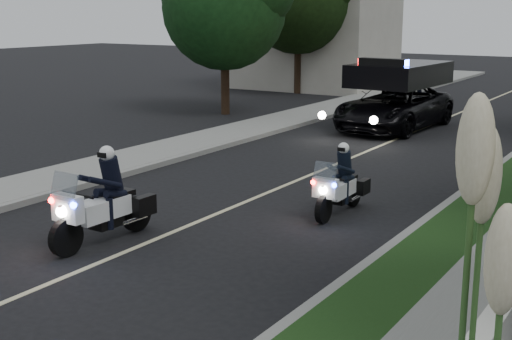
{
  "coord_description": "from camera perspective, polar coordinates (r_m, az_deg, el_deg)",
  "views": [
    {
      "loc": [
        8.45,
        -9.55,
        4.31
      ],
      "look_at": [
        0.77,
        2.65,
        1.0
      ],
      "focal_mm": 48.97,
      "sensor_mm": 36.0,
      "label": 1
    }
  ],
  "objects": [
    {
      "name": "police_suv",
      "position": [
        26.45,
        11.13,
        3.31
      ],
      "size": [
        3.02,
        5.99,
        2.85
      ],
      "primitive_type": "imported",
      "rotation": [
        0.0,
        0.0,
        -0.05
      ],
      "color": "black",
      "rests_on": "ground"
    },
    {
      "name": "building_far",
      "position": [
        40.06,
        4.87,
        11.72
      ],
      "size": [
        8.0,
        6.0,
        7.0
      ],
      "primitive_type": "cube",
      "color": "#A8A396",
      "rests_on": "ground"
    },
    {
      "name": "sidewalk_left",
      "position": [
        24.21,
        -2.69,
        2.85
      ],
      "size": [
        2.0,
        60.0,
        0.16
      ],
      "primitive_type": "cube",
      "color": "gray",
      "rests_on": "ground"
    },
    {
      "name": "curb_right",
      "position": [
        20.47,
        19.21,
        0.26
      ],
      "size": [
        0.2,
        60.0,
        0.15
      ],
      "primitive_type": "cube",
      "color": "gray",
      "rests_on": "ground"
    },
    {
      "name": "curb_left",
      "position": [
        23.61,
        -0.49,
        2.6
      ],
      "size": [
        0.2,
        60.0,
        0.15
      ],
      "primitive_type": "cube",
      "color": "gray",
      "rests_on": "ground"
    },
    {
      "name": "cyclist",
      "position": [
        33.19,
        12.89,
        5.14
      ],
      "size": [
        0.72,
        0.51,
        1.92
      ],
      "primitive_type": "imported",
      "rotation": [
        0.0,
        0.0,
        3.21
      ],
      "color": "black",
      "rests_on": "ground"
    },
    {
      "name": "tree_left_far",
      "position": [
        37.38,
        3.39,
        6.28
      ],
      "size": [
        6.07,
        6.07,
        9.51
      ],
      "primitive_type": null,
      "rotation": [
        0.0,
        0.0,
        -0.07
      ],
      "color": "black",
      "rests_on": "ground"
    },
    {
      "name": "bicycle",
      "position": [
        33.19,
        12.89,
        5.14
      ],
      "size": [
        0.59,
        1.63,
        0.85
      ],
      "primitive_type": "imported",
      "rotation": [
        0.0,
        0.0,
        0.01
      ],
      "color": "black",
      "rests_on": "ground"
    },
    {
      "name": "lane_marking",
      "position": [
        21.73,
        8.65,
        1.35
      ],
      "size": [
        0.12,
        50.0,
        0.01
      ],
      "primitive_type": "cube",
      "color": "#BFB78C",
      "rests_on": "ground"
    },
    {
      "name": "ground",
      "position": [
        13.46,
        -8.87,
        -5.9
      ],
      "size": [
        120.0,
        120.0,
        0.0
      ],
      "primitive_type": "plane",
      "color": "black",
      "rests_on": "ground"
    },
    {
      "name": "police_moto_right",
      "position": [
        15.25,
        6.81,
        -3.58
      ],
      "size": [
        0.66,
        1.84,
        1.56
      ],
      "primitive_type": null,
      "rotation": [
        0.0,
        0.0,
        0.01
      ],
      "color": "silver",
      "rests_on": "ground"
    },
    {
      "name": "tree_left_near",
      "position": [
        29.76,
        -2.51,
        4.59
      ],
      "size": [
        6.58,
        6.58,
        8.56
      ],
      "primitive_type": null,
      "rotation": [
        0.0,
        0.0,
        -0.35
      ],
      "color": "#133914",
      "rests_on": "ground"
    },
    {
      "name": "police_moto_left",
      "position": [
        13.64,
        -12.22,
        -5.79
      ],
      "size": [
        0.84,
        2.21,
        1.85
      ],
      "primitive_type": null,
      "rotation": [
        0.0,
        0.0,
        -0.03
      ],
      "color": "white",
      "rests_on": "ground"
    }
  ]
}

